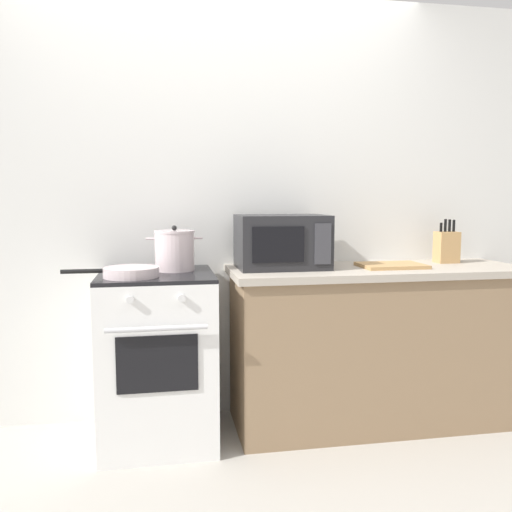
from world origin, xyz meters
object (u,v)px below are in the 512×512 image
at_px(cutting_board, 391,265).
at_px(frying_pan, 130,272).
at_px(stove, 158,357).
at_px(microwave, 282,242).
at_px(stock_pot, 175,250).
at_px(knife_block, 447,247).

bearing_deg(cutting_board, frying_pan, -175.18).
bearing_deg(stove, cutting_board, 0.05).
bearing_deg(frying_pan, microwave, 13.65).
bearing_deg(microwave, frying_pan, -166.35).
xyz_separation_m(stock_pot, frying_pan, (-0.23, -0.21, -0.08)).
xyz_separation_m(microwave, cutting_board, (0.63, -0.08, -0.14)).
bearing_deg(knife_block, microwave, -176.62).
relative_size(stove, knife_block, 3.45).
height_order(stove, stock_pot, stock_pot).
bearing_deg(stock_pot, knife_block, 1.99).
distance_m(microwave, knife_block, 1.05).
bearing_deg(knife_block, frying_pan, -172.03).
height_order(frying_pan, cutting_board, frying_pan).
xyz_separation_m(stove, frying_pan, (-0.13, -0.12, 0.48)).
relative_size(frying_pan, knife_block, 1.79).
bearing_deg(knife_block, stove, -175.39).
xyz_separation_m(frying_pan, cutting_board, (1.46, 0.12, -0.02)).
height_order(cutting_board, knife_block, knife_block).
relative_size(stove, cutting_board, 2.56).
bearing_deg(stock_pot, cutting_board, -3.86).
bearing_deg(frying_pan, knife_block, 7.97).
xyz_separation_m(stock_pot, cutting_board, (1.23, -0.08, -0.10)).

